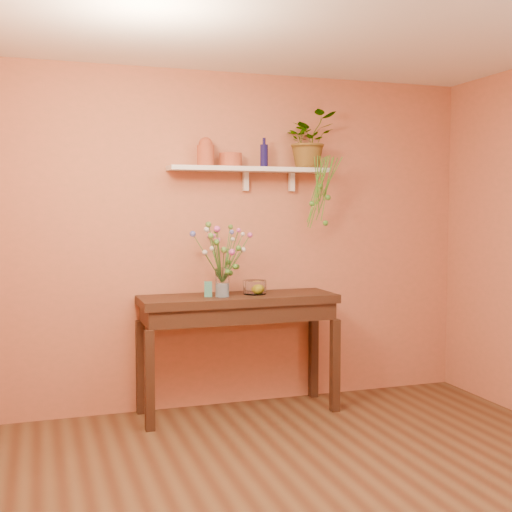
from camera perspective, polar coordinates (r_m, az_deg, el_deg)
name	(u,v)px	position (r m, az deg, el deg)	size (l,w,h in m)	color
room	(348,257)	(3.58, 7.86, -0.11)	(4.04, 4.04, 2.70)	brown
sideboard	(238,312)	(5.22, -1.54, -4.84)	(1.54, 0.49, 0.93)	#3B2015
wall_shelf	(250,170)	(5.34, -0.49, 7.39)	(1.30, 0.24, 0.19)	white
terracotta_jug	(206,152)	(5.24, -4.34, 8.86)	(0.18, 0.18, 0.22)	#A74026
terracotta_pot	(231,160)	(5.32, -2.19, 8.23)	(0.18, 0.18, 0.11)	#A74026
blue_bottle	(264,155)	(5.36, 0.70, 8.63)	(0.08, 0.08, 0.23)	#110E43
spider_plant	(309,140)	(5.51, 4.55, 9.89)	(0.41, 0.36, 0.46)	#3E7525
plant_fronds	(321,195)	(5.37, 5.61, 5.25)	(0.25, 0.29, 0.57)	#3E7525
glass_vase	(222,285)	(5.09, -2.91, -2.47)	(0.11, 0.11, 0.22)	white
bouquet	(222,247)	(5.06, -2.91, 0.79)	(0.47, 0.42, 0.47)	#386B28
glass_bowl	(255,288)	(5.25, -0.11, -2.75)	(0.18, 0.18, 0.11)	white
lemon	(257,289)	(5.24, 0.11, -2.84)	(0.08, 0.08, 0.08)	yellow
carton	(208,289)	(5.11, -4.12, -2.85)	(0.06, 0.04, 0.12)	teal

